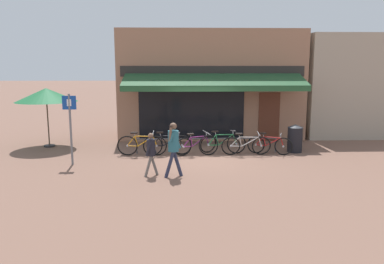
{
  "coord_description": "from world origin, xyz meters",
  "views": [
    {
      "loc": [
        -0.84,
        -12.8,
        3.14
      ],
      "look_at": [
        -0.44,
        -0.67,
        1.05
      ],
      "focal_mm": 35.0,
      "sensor_mm": 36.0,
      "label": 1
    }
  ],
  "objects_px": {
    "bicycle_orange": "(142,145)",
    "litter_bin": "(295,138)",
    "bicycle_silver": "(246,145)",
    "pedestrian_adult": "(173,143)",
    "cafe_parasol": "(46,95)",
    "pedestrian_child": "(151,150)",
    "bicycle_purple": "(196,145)",
    "bicycle_red": "(269,145)",
    "bicycle_black": "(167,145)",
    "bicycle_green": "(222,144)",
    "parking_sign": "(70,122)"
  },
  "relations": [
    {
      "from": "bicycle_orange",
      "to": "pedestrian_adult",
      "type": "bearing_deg",
      "value": -64.26
    },
    {
      "from": "litter_bin",
      "to": "cafe_parasol",
      "type": "bearing_deg",
      "value": 172.31
    },
    {
      "from": "bicycle_black",
      "to": "cafe_parasol",
      "type": "xyz_separation_m",
      "value": [
        -4.81,
        1.62,
        1.69
      ]
    },
    {
      "from": "bicycle_green",
      "to": "bicycle_red",
      "type": "distance_m",
      "value": 1.73
    },
    {
      "from": "bicycle_orange",
      "to": "bicycle_silver",
      "type": "xyz_separation_m",
      "value": [
        3.76,
        -0.04,
        -0.02
      ]
    },
    {
      "from": "bicycle_orange",
      "to": "pedestrian_child",
      "type": "xyz_separation_m",
      "value": [
        0.53,
        -2.57,
        0.39
      ]
    },
    {
      "from": "bicycle_purple",
      "to": "bicycle_green",
      "type": "bearing_deg",
      "value": -24.6
    },
    {
      "from": "bicycle_black",
      "to": "bicycle_green",
      "type": "relative_size",
      "value": 0.99
    },
    {
      "from": "cafe_parasol",
      "to": "pedestrian_adult",
      "type": "bearing_deg",
      "value": -40.88
    },
    {
      "from": "bicycle_purple",
      "to": "bicycle_red",
      "type": "relative_size",
      "value": 1.02
    },
    {
      "from": "parking_sign",
      "to": "cafe_parasol",
      "type": "height_order",
      "value": "cafe_parasol"
    },
    {
      "from": "bicycle_black",
      "to": "parking_sign",
      "type": "distance_m",
      "value": 3.49
    },
    {
      "from": "bicycle_red",
      "to": "cafe_parasol",
      "type": "distance_m",
      "value": 8.87
    },
    {
      "from": "bicycle_purple",
      "to": "pedestrian_child",
      "type": "xyz_separation_m",
      "value": [
        -1.42,
        -2.68,
        0.42
      ]
    },
    {
      "from": "bicycle_purple",
      "to": "pedestrian_adult",
      "type": "height_order",
      "value": "pedestrian_adult"
    },
    {
      "from": "bicycle_silver",
      "to": "pedestrian_adult",
      "type": "distance_m",
      "value": 3.74
    },
    {
      "from": "litter_bin",
      "to": "bicycle_purple",
      "type": "bearing_deg",
      "value": -175.19
    },
    {
      "from": "litter_bin",
      "to": "bicycle_orange",
      "type": "bearing_deg",
      "value": -175.68
    },
    {
      "from": "bicycle_orange",
      "to": "pedestrian_child",
      "type": "height_order",
      "value": "pedestrian_child"
    },
    {
      "from": "pedestrian_adult",
      "to": "litter_bin",
      "type": "distance_m",
      "value": 5.49
    },
    {
      "from": "bicycle_red",
      "to": "pedestrian_child",
      "type": "bearing_deg",
      "value": -127.5
    },
    {
      "from": "bicycle_black",
      "to": "bicycle_red",
      "type": "distance_m",
      "value": 3.74
    },
    {
      "from": "bicycle_green",
      "to": "bicycle_silver",
      "type": "xyz_separation_m",
      "value": [
        0.84,
        -0.2,
        -0.02
      ]
    },
    {
      "from": "pedestrian_adult",
      "to": "bicycle_purple",
      "type": "bearing_deg",
      "value": -104.02
    },
    {
      "from": "pedestrian_adult",
      "to": "litter_bin",
      "type": "bearing_deg",
      "value": -144.09
    },
    {
      "from": "bicycle_purple",
      "to": "bicycle_green",
      "type": "distance_m",
      "value": 0.98
    },
    {
      "from": "bicycle_black",
      "to": "parking_sign",
      "type": "height_order",
      "value": "parking_sign"
    },
    {
      "from": "bicycle_black",
      "to": "cafe_parasol",
      "type": "relative_size",
      "value": 0.75
    },
    {
      "from": "litter_bin",
      "to": "parking_sign",
      "type": "xyz_separation_m",
      "value": [
        -7.85,
        -1.61,
        0.9
      ]
    },
    {
      "from": "pedestrian_adult",
      "to": "cafe_parasol",
      "type": "distance_m",
      "value": 6.8
    },
    {
      "from": "bicycle_orange",
      "to": "parking_sign",
      "type": "xyz_separation_m",
      "value": [
        -2.16,
        -1.18,
        1.03
      ]
    },
    {
      "from": "bicycle_orange",
      "to": "bicycle_silver",
      "type": "distance_m",
      "value": 3.76
    },
    {
      "from": "pedestrian_child",
      "to": "pedestrian_adult",
      "type": "bearing_deg",
      "value": 164.84
    },
    {
      "from": "bicycle_black",
      "to": "bicycle_purple",
      "type": "bearing_deg",
      "value": -4.88
    },
    {
      "from": "bicycle_green",
      "to": "pedestrian_adult",
      "type": "height_order",
      "value": "pedestrian_adult"
    },
    {
      "from": "bicycle_silver",
      "to": "cafe_parasol",
      "type": "bearing_deg",
      "value": 166.81
    },
    {
      "from": "pedestrian_adult",
      "to": "cafe_parasol",
      "type": "relative_size",
      "value": 0.67
    },
    {
      "from": "bicycle_purple",
      "to": "pedestrian_child",
      "type": "bearing_deg",
      "value": -145.49
    },
    {
      "from": "bicycle_orange",
      "to": "litter_bin",
      "type": "relative_size",
      "value": 1.71
    },
    {
      "from": "bicycle_orange",
      "to": "bicycle_black",
      "type": "bearing_deg",
      "value": 8.29
    },
    {
      "from": "bicycle_red",
      "to": "litter_bin",
      "type": "bearing_deg",
      "value": 36.85
    },
    {
      "from": "bicycle_black",
      "to": "bicycle_red",
      "type": "height_order",
      "value": "bicycle_black"
    },
    {
      "from": "bicycle_silver",
      "to": "cafe_parasol",
      "type": "distance_m",
      "value": 8.04
    },
    {
      "from": "bicycle_red",
      "to": "litter_bin",
      "type": "relative_size",
      "value": 1.49
    },
    {
      "from": "bicycle_black",
      "to": "pedestrian_child",
      "type": "bearing_deg",
      "value": -103.71
    },
    {
      "from": "pedestrian_child",
      "to": "litter_bin",
      "type": "distance_m",
      "value": 5.98
    },
    {
      "from": "litter_bin",
      "to": "pedestrian_adult",
      "type": "bearing_deg",
      "value": -145.47
    },
    {
      "from": "bicycle_red",
      "to": "litter_bin",
      "type": "xyz_separation_m",
      "value": [
        1.04,
        0.32,
        0.18
      ]
    },
    {
      "from": "bicycle_green",
      "to": "bicycle_silver",
      "type": "height_order",
      "value": "bicycle_green"
    },
    {
      "from": "bicycle_green",
      "to": "cafe_parasol",
      "type": "distance_m",
      "value": 7.2
    }
  ]
}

